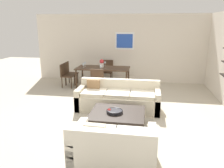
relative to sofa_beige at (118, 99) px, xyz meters
name	(u,v)px	position (x,y,z in m)	size (l,w,h in m)	color
ground_plane	(117,113)	(0.03, -0.34, -0.29)	(18.00, 18.00, 0.00)	#BCB29E
back_wall_unit	(137,49)	(0.32, 3.19, 1.06)	(8.40, 0.09, 2.70)	silver
sofa_beige	(118,99)	(0.00, 0.00, 0.00)	(2.27, 0.90, 0.78)	beige
loveseat_white	(113,148)	(0.27, -2.55, 0.00)	(1.42, 0.90, 0.78)	silver
coffee_table	(117,120)	(0.15, -1.20, -0.10)	(1.22, 1.06, 0.38)	black
decorative_bowl	(115,111)	(0.09, -1.24, 0.12)	(0.37, 0.37, 0.07)	black
apple_on_coffee_table	(109,110)	(-0.04, -1.22, 0.13)	(0.09, 0.09, 0.09)	red
dining_table	(103,69)	(-0.86, 2.11, 0.39)	(1.96, 0.90, 0.75)	#422D1E
dining_chair_left_far	(69,72)	(-2.24, 2.31, 0.21)	(0.44, 0.44, 0.88)	#422D1E
dining_chair_left_near	(66,74)	(-2.24, 1.90, 0.21)	(0.44, 0.44, 0.88)	#422D1E
dining_chair_foot	(98,80)	(-0.86, 1.25, 0.21)	(0.44, 0.44, 0.88)	#422D1E
dining_chair_head	(107,69)	(-0.86, 2.97, 0.21)	(0.44, 0.44, 0.88)	#422D1E
wine_glass_left_near	(83,64)	(-1.57, 1.99, 0.58)	(0.07, 0.07, 0.18)	silver
wine_glass_head	(105,63)	(-0.86, 2.50, 0.57)	(0.06, 0.06, 0.16)	silver
wine_glass_left_far	(85,63)	(-1.57, 2.22, 0.58)	(0.07, 0.07, 0.18)	silver
wine_glass_foot	(101,66)	(-0.86, 1.71, 0.57)	(0.06, 0.06, 0.17)	silver
centerpiece_vase	(102,63)	(-0.91, 2.14, 0.61)	(0.16, 0.16, 0.30)	silver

